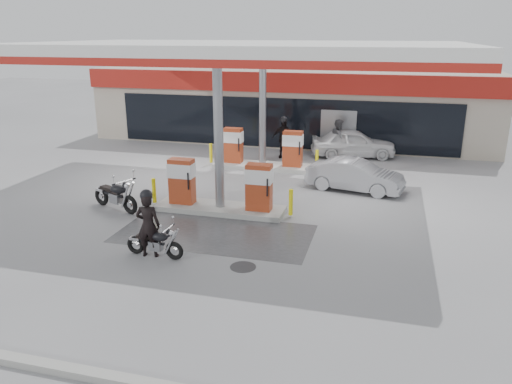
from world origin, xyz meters
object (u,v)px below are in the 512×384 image
parked_car_left (214,127)px  pump_island_far (262,153)px  attendant (339,139)px  hatchback_silver (355,175)px  biker_main (148,225)px  sedan_white (353,143)px  parked_motorcycle (116,196)px  pump_island_near (220,192)px  main_motorcycle (156,243)px  biker_walking (283,138)px

parked_car_left → pump_island_far: bearing=-148.3°
attendant → hatchback_silver: (1.19, -5.20, -0.35)m
biker_main → sedan_white: bearing=-117.5°
parked_motorcycle → parked_car_left: size_ratio=0.48×
pump_island_near → parked_motorcycle: 3.66m
sedan_white → hatchback_silver: (0.51, -5.60, -0.09)m
biker_main → parked_car_left: (-3.79, 15.99, -0.27)m
pump_island_near → parked_motorcycle: size_ratio=2.42×
pump_island_far → hatchback_silver: pump_island_far is taller
parked_motorcycle → sedan_white: 12.45m
parked_motorcycle → attendant: bearing=76.7°
biker_main → pump_island_far: bearing=-102.5°
attendant → hatchback_silver: attendant is taller
pump_island_far → attendant: attendant is taller
biker_main → hatchback_silver: 9.12m
pump_island_near → attendant: (3.15, 8.80, 0.26)m
main_motorcycle → attendant: attendant is taller
attendant → main_motorcycle: bearing=157.4°
main_motorcycle → sedan_white: bearing=75.7°
biker_main → parked_car_left: size_ratio=0.41×
main_motorcycle → biker_walking: size_ratio=0.91×
pump_island_far → biker_main: size_ratio=2.81×
pump_island_far → biker_walking: biker_walking is taller
hatchback_silver → parked_car_left: size_ratio=0.84×
pump_island_near → attendant: size_ratio=2.66×
parked_motorcycle → parked_car_left: (-0.94, 12.81, 0.14)m
main_motorcycle → attendant: (3.67, 12.80, 0.57)m
pump_island_near → sedan_white: pump_island_near is taller
biker_walking → pump_island_far: bearing=-106.6°
attendant → hatchback_silver: size_ratio=0.52×
pump_island_far → main_motorcycle: 10.02m
main_motorcycle → sedan_white: sedan_white is taller
biker_main → main_motorcycle: bearing=168.6°
sedan_white → hatchback_silver: size_ratio=1.10×
pump_island_near → parked_car_left: pump_island_near is taller
parked_motorcycle → biker_walking: biker_walking is taller
hatchback_silver → sedan_white: bearing=16.5°
biker_walking → pump_island_near: bearing=-97.2°
pump_island_far → biker_main: 10.02m
pump_island_far → parked_car_left: (-4.50, 6.00, -0.06)m
sedan_white → attendant: bearing=108.6°
pump_island_near → parked_car_left: 12.82m
sedan_white → hatchback_silver: 5.62m
pump_island_far → attendant: 4.22m
parked_motorcycle → sedan_white: bearing=75.2°
main_motorcycle → parked_car_left: (-3.98, 16.00, 0.25)m
hatchback_silver → parked_motorcycle: bearing=130.5°
pump_island_near → hatchback_silver: pump_island_near is taller
pump_island_far → parked_motorcycle: 7.69m
attendant → parked_car_left: 8.30m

